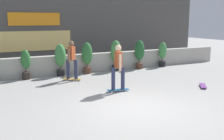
% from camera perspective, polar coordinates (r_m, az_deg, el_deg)
% --- Properties ---
extents(ground_plane, '(48.00, 48.00, 0.00)m').
position_cam_1_polar(ground_plane, '(8.10, 4.77, -8.02)').
color(ground_plane, '#9E9B96').
extents(planter_wall, '(18.00, 0.40, 0.90)m').
position_cam_1_polar(planter_wall, '(13.35, -8.62, 1.26)').
color(planter_wall, '#B2ADA3').
rests_on(planter_wall, ground).
extents(building_backdrop, '(20.00, 2.08, 6.50)m').
position_cam_1_polar(building_backdrop, '(17.05, -13.13, 12.53)').
color(building_backdrop, '#4C4947').
rests_on(building_backdrop, ground).
extents(potted_plant_2, '(0.41, 0.41, 1.29)m').
position_cam_1_polar(potted_plant_2, '(12.39, -17.62, 1.40)').
color(potted_plant_2, '#2D2823').
rests_on(potted_plant_2, ground).
extents(potted_plant_3, '(0.50, 0.50, 1.48)m').
position_cam_1_polar(potted_plant_3, '(12.69, -10.77, 2.57)').
color(potted_plant_3, black).
rests_on(potted_plant_3, ground).
extents(potted_plant_4, '(0.52, 0.52, 1.50)m').
position_cam_1_polar(potted_plant_4, '(13.09, -5.25, 3.03)').
color(potted_plant_4, brown).
rests_on(potted_plant_4, ground).
extents(potted_plant_5, '(0.54, 0.54, 1.55)m').
position_cam_1_polar(potted_plant_5, '(13.72, 0.81, 3.55)').
color(potted_plant_5, black).
rests_on(potted_plant_5, ground).
extents(potted_plant_6, '(0.51, 0.51, 1.50)m').
position_cam_1_polar(potted_plant_6, '(14.41, 5.79, 3.70)').
color(potted_plant_6, brown).
rests_on(potted_plant_6, ground).
extents(potted_plant_7, '(0.44, 0.44, 1.36)m').
position_cam_1_polar(potted_plant_7, '(15.27, 10.52, 3.56)').
color(potted_plant_7, black).
rests_on(potted_plant_7, ground).
extents(skater_by_wall_right, '(0.73, 0.69, 1.70)m').
position_cam_1_polar(skater_by_wall_right, '(11.64, -8.44, 2.36)').
color(skater_by_wall_right, '#BF8C26').
rests_on(skater_by_wall_right, ground).
extents(skater_by_wall_left, '(0.82, 0.55, 1.70)m').
position_cam_1_polar(skater_by_wall_left, '(9.71, 1.29, 0.86)').
color(skater_by_wall_left, '#266699').
rests_on(skater_by_wall_left, ground).
extents(skateboard_near_camera, '(0.65, 0.75, 0.08)m').
position_cam_1_polar(skateboard_near_camera, '(11.09, 18.53, -3.11)').
color(skateboard_near_camera, '#72338C').
rests_on(skateboard_near_camera, ground).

